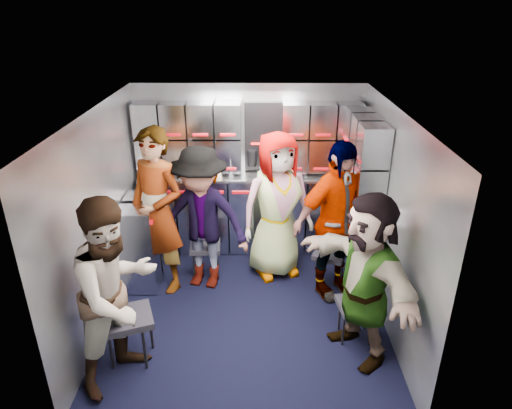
{
  "coord_description": "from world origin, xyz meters",
  "views": [
    {
      "loc": [
        0.12,
        -3.95,
        3.03
      ],
      "look_at": [
        0.1,
        0.35,
        1.06
      ],
      "focal_mm": 32.0,
      "sensor_mm": 36.0,
      "label": 1
    }
  ],
  "objects_px": {
    "jump_seat_mid_left": "(205,248)",
    "jump_seat_center": "(276,236)",
    "attendant_arc_c": "(277,206)",
    "jump_seat_near_left": "(129,321)",
    "attendant_arc_e": "(365,278)",
    "attendant_arc_a": "(117,293)",
    "attendant_arc_b": "(202,219)",
    "jump_seat_near_right": "(356,307)",
    "attendant_standing": "(157,212)",
    "attendant_arc_d": "(335,222)",
    "jump_seat_mid_right": "(330,256)"
  },
  "relations": [
    {
      "from": "jump_seat_mid_left",
      "to": "jump_seat_center",
      "type": "height_order",
      "value": "jump_seat_center"
    },
    {
      "from": "jump_seat_center",
      "to": "attendant_arc_c",
      "type": "bearing_deg",
      "value": -90.0
    },
    {
      "from": "jump_seat_near_left",
      "to": "attendant_arc_e",
      "type": "bearing_deg",
      "value": 3.18
    },
    {
      "from": "attendant_arc_a",
      "to": "attendant_arc_b",
      "type": "xyz_separation_m",
      "value": [
        0.52,
        1.39,
        -0.02
      ]
    },
    {
      "from": "attendant_arc_e",
      "to": "jump_seat_near_right",
      "type": "bearing_deg",
      "value": 152.68
    },
    {
      "from": "jump_seat_near_left",
      "to": "attendant_arc_e",
      "type": "height_order",
      "value": "attendant_arc_e"
    },
    {
      "from": "attendant_arc_e",
      "to": "attendant_standing",
      "type": "bearing_deg",
      "value": -145.01
    },
    {
      "from": "jump_seat_center",
      "to": "jump_seat_near_left",
      "type": "bearing_deg",
      "value": -129.24
    },
    {
      "from": "jump_seat_center",
      "to": "attendant_standing",
      "type": "relative_size",
      "value": 0.24
    },
    {
      "from": "jump_seat_mid_left",
      "to": "attendant_arc_d",
      "type": "distance_m",
      "value": 1.55
    },
    {
      "from": "jump_seat_near_right",
      "to": "attendant_arc_e",
      "type": "relative_size",
      "value": 0.25
    },
    {
      "from": "jump_seat_mid_left",
      "to": "attendant_arc_e",
      "type": "height_order",
      "value": "attendant_arc_e"
    },
    {
      "from": "attendant_arc_b",
      "to": "attendant_arc_d",
      "type": "bearing_deg",
      "value": 8.26
    },
    {
      "from": "attendant_arc_b",
      "to": "attendant_arc_d",
      "type": "height_order",
      "value": "attendant_arc_d"
    },
    {
      "from": "attendant_arc_a",
      "to": "attendant_arc_b",
      "type": "height_order",
      "value": "attendant_arc_a"
    },
    {
      "from": "jump_seat_near_left",
      "to": "attendant_arc_a",
      "type": "xyz_separation_m",
      "value": [
        0.0,
        -0.18,
        0.42
      ]
    },
    {
      "from": "attendant_standing",
      "to": "attendant_arc_b",
      "type": "distance_m",
      "value": 0.48
    },
    {
      "from": "jump_seat_near_right",
      "to": "attendant_arc_d",
      "type": "relative_size",
      "value": 0.23
    },
    {
      "from": "attendant_standing",
      "to": "attendant_arc_b",
      "type": "xyz_separation_m",
      "value": [
        0.46,
        0.04,
        -0.1
      ]
    },
    {
      "from": "attendant_arc_b",
      "to": "jump_seat_near_right",
      "type": "bearing_deg",
      "value": -16.18
    },
    {
      "from": "attendant_arc_c",
      "to": "attendant_standing",
      "type": "bearing_deg",
      "value": 172.91
    },
    {
      "from": "jump_seat_center",
      "to": "attendant_standing",
      "type": "xyz_separation_m",
      "value": [
        -1.29,
        -0.48,
        0.54
      ]
    },
    {
      "from": "jump_seat_mid_left",
      "to": "attendant_arc_a",
      "type": "bearing_deg",
      "value": -108.5
    },
    {
      "from": "jump_seat_center",
      "to": "attendant_arc_d",
      "type": "xyz_separation_m",
      "value": [
        0.6,
        -0.6,
        0.5
      ]
    },
    {
      "from": "jump_seat_mid_left",
      "to": "attendant_standing",
      "type": "bearing_deg",
      "value": -154.92
    },
    {
      "from": "jump_seat_mid_left",
      "to": "attendant_arc_b",
      "type": "distance_m",
      "value": 0.5
    },
    {
      "from": "jump_seat_mid_left",
      "to": "attendant_arc_b",
      "type": "xyz_separation_m",
      "value": [
        0.0,
        -0.18,
        0.46
      ]
    },
    {
      "from": "jump_seat_mid_left",
      "to": "attendant_arc_e",
      "type": "relative_size",
      "value": 0.25
    },
    {
      "from": "jump_seat_near_right",
      "to": "attendant_arc_c",
      "type": "relative_size",
      "value": 0.24
    },
    {
      "from": "jump_seat_near_right",
      "to": "attendant_arc_b",
      "type": "height_order",
      "value": "attendant_arc_b"
    },
    {
      "from": "jump_seat_near_left",
      "to": "jump_seat_near_right",
      "type": "relative_size",
      "value": 1.26
    },
    {
      "from": "jump_seat_mid_right",
      "to": "attendant_arc_a",
      "type": "bearing_deg",
      "value": -144.04
    },
    {
      "from": "attendant_standing",
      "to": "attendant_arc_c",
      "type": "bearing_deg",
      "value": 42.26
    },
    {
      "from": "jump_seat_mid_right",
      "to": "jump_seat_near_left",
      "type": "bearing_deg",
      "value": -147.65
    },
    {
      "from": "attendant_arc_b",
      "to": "attendant_arc_e",
      "type": "bearing_deg",
      "value": -20.88
    },
    {
      "from": "attendant_standing",
      "to": "attendant_arc_d",
      "type": "relative_size",
      "value": 1.06
    },
    {
      "from": "jump_seat_mid_right",
      "to": "attendant_arc_b",
      "type": "bearing_deg",
      "value": -178.88
    },
    {
      "from": "jump_seat_center",
      "to": "attendant_arc_b",
      "type": "distance_m",
      "value": 1.04
    },
    {
      "from": "jump_seat_mid_left",
      "to": "jump_seat_center",
      "type": "relative_size",
      "value": 0.92
    },
    {
      "from": "attendant_arc_a",
      "to": "jump_seat_near_left",
      "type": "bearing_deg",
      "value": 33.0
    },
    {
      "from": "jump_seat_near_left",
      "to": "attendant_arc_b",
      "type": "xyz_separation_m",
      "value": [
        0.52,
        1.21,
        0.4
      ]
    },
    {
      "from": "attendant_standing",
      "to": "attendant_arc_d",
      "type": "bearing_deg",
      "value": 25.51
    },
    {
      "from": "jump_seat_mid_right",
      "to": "jump_seat_near_right",
      "type": "xyz_separation_m",
      "value": [
        0.12,
        -0.94,
        0.01
      ]
    },
    {
      "from": "attendant_arc_e",
      "to": "jump_seat_mid_right",
      "type": "bearing_deg",
      "value": 158.84
    },
    {
      "from": "jump_seat_mid_right",
      "to": "attendant_arc_a",
      "type": "height_order",
      "value": "attendant_arc_a"
    },
    {
      "from": "jump_seat_near_right",
      "to": "attendant_arc_a",
      "type": "relative_size",
      "value": 0.24
    },
    {
      "from": "jump_seat_near_left",
      "to": "jump_seat_mid_right",
      "type": "distance_m",
      "value": 2.31
    },
    {
      "from": "jump_seat_center",
      "to": "attendant_arc_e",
      "type": "bearing_deg",
      "value": -64.93
    },
    {
      "from": "jump_seat_mid_right",
      "to": "attendant_arc_b",
      "type": "height_order",
      "value": "attendant_arc_b"
    },
    {
      "from": "jump_seat_near_left",
      "to": "jump_seat_near_right",
      "type": "distance_m",
      "value": 2.09
    }
  ]
}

